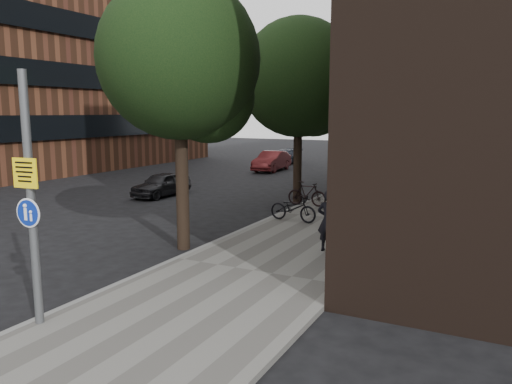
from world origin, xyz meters
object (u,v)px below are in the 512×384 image
Objects in this scene: signpost at (31,200)px; pedestrian at (328,221)px; parked_car_near at (161,184)px; parked_bike_facade_near at (361,220)px.

pedestrian is (3.09, 6.82, -1.40)m from signpost.
signpost is at bearing 63.31° from pedestrian.
signpost is 1.37× the size of parked_car_near.
signpost reaches higher than parked_car_near.
signpost reaches higher than pedestrian.
parked_car_near is (-10.08, 5.78, -0.41)m from pedestrian.
parked_car_near is at bearing 80.92° from parked_bike_facade_near.
parked_car_near is at bearing 113.62° from signpost.
parked_car_near reaches higher than parked_bike_facade_near.
pedestrian is 1.00× the size of parked_bike_facade_near.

